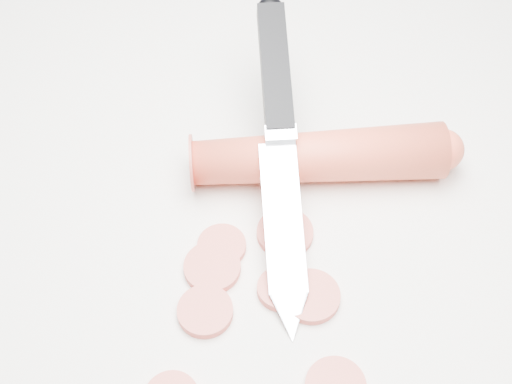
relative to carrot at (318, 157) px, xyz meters
The scene contains 9 objects.
ground 0.07m from the carrot, 66.49° to the right, with size 2.40×2.40×0.00m, color white.
carrot is the anchor object (origin of this frame).
carrot_slice_0 0.14m from the carrot, 89.32° to the right, with size 0.04×0.04×0.01m, color #C4493C.
carrot_slice_1 0.11m from the carrot, 97.43° to the right, with size 0.04×0.04×0.01m, color #C4493C.
carrot_slice_2 0.11m from the carrot, 60.04° to the right, with size 0.04×0.04×0.01m, color #C4493C.
carrot_slice_4 0.10m from the carrot, 71.45° to the right, with size 0.03×0.03×0.01m, color #C4493C.
carrot_slice_5 0.06m from the carrot, 79.74° to the right, with size 0.04×0.04×0.01m, color #C4493C.
carrot_slice_8 0.10m from the carrot, 101.85° to the right, with size 0.03×0.03×0.01m, color #C4493C.
kitchen_knife 0.04m from the carrot, 119.25° to the right, with size 0.18×0.21×0.08m, color silver, non-canonical shape.
Camera 1 is at (0.12, -0.23, 0.42)m, focal length 50.00 mm.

